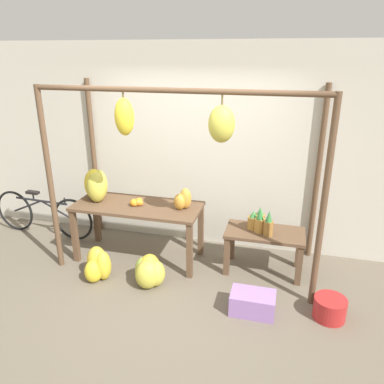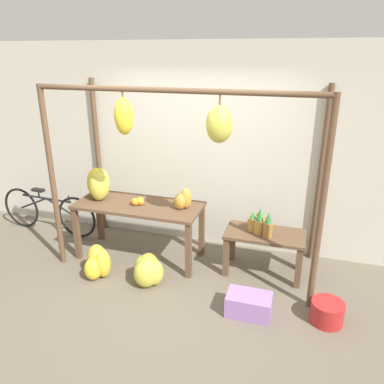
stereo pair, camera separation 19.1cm
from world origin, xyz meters
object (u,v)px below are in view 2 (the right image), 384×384
at_px(banana_pile_on_table, 99,184).
at_px(fruit_crate_white, 249,304).
at_px(pineapple_cluster, 260,223).
at_px(banana_pile_ground_right, 148,271).
at_px(blue_bucket, 327,312).
at_px(papaya_pile, 183,200).
at_px(parked_bicycle, 48,211).
at_px(banana_pile_ground_left, 98,263).
at_px(orange_pile, 138,201).

distance_m(banana_pile_on_table, fruit_crate_white, 2.52).
height_order(pineapple_cluster, banana_pile_ground_right, pineapple_cluster).
xyz_separation_m(pineapple_cluster, banana_pile_ground_right, (-1.23, -0.66, -0.50)).
relative_size(banana_pile_on_table, blue_bucket, 1.32).
height_order(banana_pile_ground_right, blue_bucket, banana_pile_ground_right).
xyz_separation_m(banana_pile_ground_right, papaya_pile, (0.25, 0.60, 0.72)).
bearing_deg(banana_pile_ground_right, fruit_crate_white, -9.20).
bearing_deg(blue_bucket, parked_bicycle, 167.13).
height_order(banana_pile_on_table, banana_pile_ground_right, banana_pile_on_table).
bearing_deg(parked_bicycle, blue_bucket, -12.87).
bearing_deg(banana_pile_ground_left, blue_bucket, -1.13).
bearing_deg(banana_pile_ground_right, pineapple_cluster, 28.38).
distance_m(pineapple_cluster, fruit_crate_white, 1.03).
xyz_separation_m(banana_pile_on_table, parked_bicycle, (-1.07, 0.22, -0.63)).
bearing_deg(fruit_crate_white, banana_pile_ground_left, 174.97).
height_order(pineapple_cluster, banana_pile_ground_left, pineapple_cluster).
bearing_deg(blue_bucket, banana_pile_ground_right, 177.52).
distance_m(banana_pile_ground_right, papaya_pile, 0.97).
bearing_deg(pineapple_cluster, parked_bicycle, 176.81).
bearing_deg(orange_pile, pineapple_cluster, 3.49).
bearing_deg(banana_pile_ground_right, blue_bucket, -2.48).
relative_size(pineapple_cluster, fruit_crate_white, 0.68).
distance_m(banana_pile_on_table, papaya_pile, 1.22).
distance_m(banana_pile_ground_left, blue_bucket, 2.71).
height_order(parked_bicycle, papaya_pile, papaya_pile).
xyz_separation_m(banana_pile_ground_left, fruit_crate_white, (1.92, -0.17, -0.07)).
height_order(pineapple_cluster, papaya_pile, papaya_pile).
relative_size(pineapple_cluster, banana_pile_ground_left, 0.76).
bearing_deg(papaya_pile, banana_pile_ground_left, -144.99).
distance_m(parked_bicycle, papaya_pile, 2.36).
height_order(blue_bucket, parked_bicycle, parked_bicycle).
relative_size(pineapple_cluster, papaya_pile, 1.19).
distance_m(orange_pile, banana_pile_ground_right, 0.93).
relative_size(banana_pile_ground_left, papaya_pile, 1.56).
bearing_deg(orange_pile, banana_pile_on_table, 174.05).
xyz_separation_m(banana_pile_on_table, fruit_crate_white, (2.22, -0.83, -0.86)).
height_order(orange_pile, pineapple_cluster, pineapple_cluster).
bearing_deg(parked_bicycle, banana_pile_ground_left, -32.66).
bearing_deg(pineapple_cluster, banana_pile_ground_left, -159.64).
bearing_deg(blue_bucket, fruit_crate_white, -171.78).
xyz_separation_m(fruit_crate_white, parked_bicycle, (-3.29, 1.05, 0.23)).
bearing_deg(banana_pile_on_table, pineapple_cluster, 0.89).
xyz_separation_m(orange_pile, banana_pile_ground_left, (-0.30, -0.60, -0.63)).
bearing_deg(papaya_pile, fruit_crate_white, -38.72).
bearing_deg(fruit_crate_white, pineapple_cluster, 92.20).
bearing_deg(papaya_pile, banana_pile_ground_right, -112.93).
distance_m(pineapple_cluster, papaya_pile, 1.00).
height_order(banana_pile_on_table, banana_pile_ground_left, banana_pile_on_table).
bearing_deg(banana_pile_ground_left, papaya_pile, 35.01).
height_order(orange_pile, fruit_crate_white, orange_pile).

